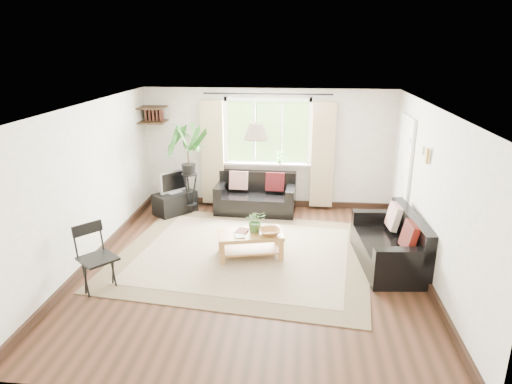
# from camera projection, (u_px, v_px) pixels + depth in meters

# --- Properties ---
(floor) EXTENTS (5.50, 5.50, 0.00)m
(floor) POSITION_uv_depth(u_px,v_px,m) (253.00, 265.00, 6.95)
(floor) COLOR black
(floor) RESTS_ON ground
(ceiling) EXTENTS (5.50, 5.50, 0.00)m
(ceiling) POSITION_uv_depth(u_px,v_px,m) (253.00, 107.00, 6.21)
(ceiling) COLOR white
(ceiling) RESTS_ON floor
(wall_back) EXTENTS (5.00, 0.02, 2.40)m
(wall_back) POSITION_uv_depth(u_px,v_px,m) (268.00, 149.00, 9.18)
(wall_back) COLOR beige
(wall_back) RESTS_ON floor
(wall_front) EXTENTS (5.00, 0.02, 2.40)m
(wall_front) POSITION_uv_depth(u_px,v_px,m) (220.00, 287.00, 3.98)
(wall_front) COLOR beige
(wall_front) RESTS_ON floor
(wall_left) EXTENTS (0.02, 5.50, 2.40)m
(wall_left) POSITION_uv_depth(u_px,v_px,m) (87.00, 186.00, 6.81)
(wall_left) COLOR beige
(wall_left) RESTS_ON floor
(wall_right) EXTENTS (0.02, 5.50, 2.40)m
(wall_right) POSITION_uv_depth(u_px,v_px,m) (432.00, 196.00, 6.34)
(wall_right) COLOR beige
(wall_right) RESTS_ON floor
(rug) EXTENTS (4.28, 3.78, 0.02)m
(rug) POSITION_uv_depth(u_px,v_px,m) (244.00, 254.00, 7.31)
(rug) COLOR beige
(rug) RESTS_ON floor
(window) EXTENTS (2.50, 0.16, 2.16)m
(window) POSITION_uv_depth(u_px,v_px,m) (268.00, 132.00, 9.03)
(window) COLOR white
(window) RESTS_ON wall_back
(door) EXTENTS (0.06, 0.96, 2.06)m
(door) POSITION_uv_depth(u_px,v_px,m) (403.00, 176.00, 8.02)
(door) COLOR silver
(door) RESTS_ON wall_right
(corner_shelf) EXTENTS (0.50, 0.50, 0.34)m
(corner_shelf) POSITION_uv_depth(u_px,v_px,m) (153.00, 115.00, 8.94)
(corner_shelf) COLOR black
(corner_shelf) RESTS_ON wall_back
(pendant_lamp) EXTENTS (0.36, 0.36, 0.54)m
(pendant_lamp) POSITION_uv_depth(u_px,v_px,m) (256.00, 127.00, 6.69)
(pendant_lamp) COLOR beige
(pendant_lamp) RESTS_ON ceiling
(wall_sconce) EXTENTS (0.12, 0.12, 0.28)m
(wall_sconce) POSITION_uv_depth(u_px,v_px,m) (425.00, 153.00, 6.47)
(wall_sconce) COLOR beige
(wall_sconce) RESTS_ON wall_right
(sofa_back) EXTENTS (1.59, 0.84, 0.73)m
(sofa_back) POSITION_uv_depth(u_px,v_px,m) (256.00, 195.00, 9.03)
(sofa_back) COLOR black
(sofa_back) RESTS_ON floor
(sofa_right) EXTENTS (1.71, 0.97, 0.77)m
(sofa_right) POSITION_uv_depth(u_px,v_px,m) (389.00, 241.00, 6.87)
(sofa_right) COLOR black
(sofa_right) RESTS_ON floor
(coffee_table) EXTENTS (1.11, 0.77, 0.41)m
(coffee_table) POSITION_uv_depth(u_px,v_px,m) (250.00, 245.00, 7.18)
(coffee_table) COLOR olive
(coffee_table) RESTS_ON floor
(table_plant) EXTENTS (0.38, 0.35, 0.35)m
(table_plant) POSITION_uv_depth(u_px,v_px,m) (256.00, 221.00, 7.11)
(table_plant) COLOR #3A6628
(table_plant) RESTS_ON coffee_table
(bowl) EXTENTS (0.42, 0.42, 0.08)m
(bowl) POSITION_uv_depth(u_px,v_px,m) (270.00, 232.00, 7.05)
(bowl) COLOR #9C6635
(bowl) RESTS_ON coffee_table
(book_a) EXTENTS (0.20, 0.25, 0.02)m
(book_a) POSITION_uv_depth(u_px,v_px,m) (234.00, 235.00, 6.99)
(book_a) COLOR silver
(book_a) RESTS_ON coffee_table
(book_b) EXTENTS (0.24, 0.28, 0.02)m
(book_b) POSITION_uv_depth(u_px,v_px,m) (237.00, 230.00, 7.19)
(book_b) COLOR brown
(book_b) RESTS_ON coffee_table
(tv_stand) EXTENTS (0.86, 0.90, 0.43)m
(tv_stand) POSITION_uv_depth(u_px,v_px,m) (175.00, 203.00, 9.04)
(tv_stand) COLOR black
(tv_stand) RESTS_ON floor
(tv) EXTENTS (0.55, 0.60, 0.47)m
(tv) POSITION_uv_depth(u_px,v_px,m) (174.00, 181.00, 8.90)
(tv) COLOR #A5A5AA
(tv) RESTS_ON tv_stand
(palm_stand) EXTENTS (0.81, 0.81, 1.78)m
(palm_stand) POSITION_uv_depth(u_px,v_px,m) (189.00, 170.00, 8.80)
(palm_stand) COLOR black
(palm_stand) RESTS_ON floor
(folding_chair) EXTENTS (0.68, 0.68, 0.93)m
(folding_chair) POSITION_uv_depth(u_px,v_px,m) (98.00, 260.00, 6.11)
(folding_chair) COLOR black
(folding_chair) RESTS_ON floor
(sill_plant) EXTENTS (0.14, 0.10, 0.27)m
(sill_plant) POSITION_uv_depth(u_px,v_px,m) (280.00, 157.00, 9.09)
(sill_plant) COLOR #2D6023
(sill_plant) RESTS_ON window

